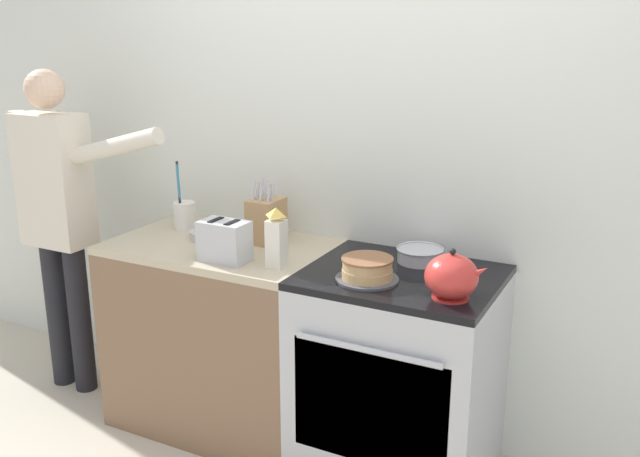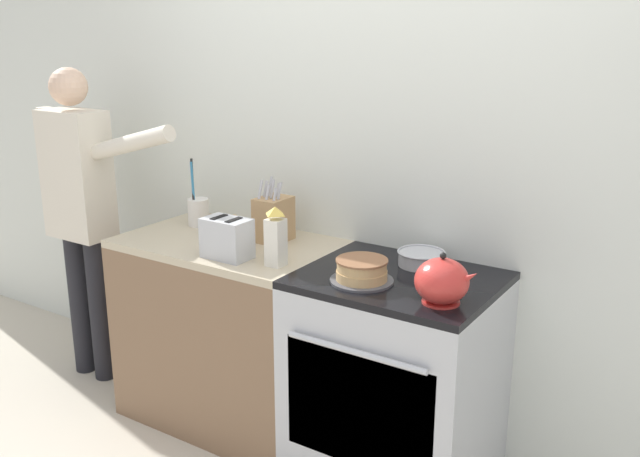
% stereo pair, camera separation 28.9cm
% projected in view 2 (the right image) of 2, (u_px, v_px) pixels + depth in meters
% --- Properties ---
extents(wall_back, '(8.00, 0.04, 2.60)m').
position_uv_depth(wall_back, '(386.00, 157.00, 3.10)').
color(wall_back, silver).
rests_on(wall_back, ground_plane).
extents(counter_cabinet, '(0.99, 0.63, 0.90)m').
position_uv_depth(counter_cabinet, '(231.00, 330.00, 3.40)').
color(counter_cabinet, brown).
rests_on(counter_cabinet, ground_plane).
extents(stove_range, '(0.77, 0.67, 0.90)m').
position_uv_depth(stove_range, '(395.00, 379.00, 2.94)').
color(stove_range, '#B7BABF').
rests_on(stove_range, ground_plane).
extents(layer_cake, '(0.25, 0.25, 0.09)m').
position_uv_depth(layer_cake, '(362.00, 271.00, 2.75)').
color(layer_cake, '#4C4C51').
rests_on(layer_cake, stove_range).
extents(tea_kettle, '(0.24, 0.20, 0.19)m').
position_uv_depth(tea_kettle, '(442.00, 281.00, 2.53)').
color(tea_kettle, red).
rests_on(tea_kettle, stove_range).
extents(mixing_bowl, '(0.20, 0.20, 0.06)m').
position_uv_depth(mixing_bowl, '(421.00, 258.00, 2.93)').
color(mixing_bowl, '#B7BABF').
rests_on(mixing_bowl, stove_range).
extents(knife_block, '(0.13, 0.16, 0.29)m').
position_uv_depth(knife_block, '(274.00, 219.00, 3.25)').
color(knife_block, tan).
rests_on(knife_block, counter_cabinet).
extents(utensil_crock, '(0.10, 0.10, 0.33)m').
position_uv_depth(utensil_crock, '(198.00, 211.00, 3.50)').
color(utensil_crock, silver).
rests_on(utensil_crock, counter_cabinet).
extents(fruit_bowl, '(0.21, 0.21, 0.10)m').
position_uv_depth(fruit_bowl, '(224.00, 228.00, 3.34)').
color(fruit_bowl, '#B7BABF').
rests_on(fruit_bowl, counter_cabinet).
extents(toaster, '(0.22, 0.13, 0.18)m').
position_uv_depth(toaster, '(227.00, 238.00, 3.02)').
color(toaster, '#B7BABF').
rests_on(toaster, counter_cabinet).
extents(milk_carton, '(0.07, 0.07, 0.25)m').
position_uv_depth(milk_carton, '(276.00, 238.00, 2.91)').
color(milk_carton, white).
rests_on(milk_carton, counter_cabinet).
extents(person_baker, '(0.93, 0.20, 1.65)m').
position_uv_depth(person_baker, '(80.00, 199.00, 3.65)').
color(person_baker, black).
rests_on(person_baker, ground_plane).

